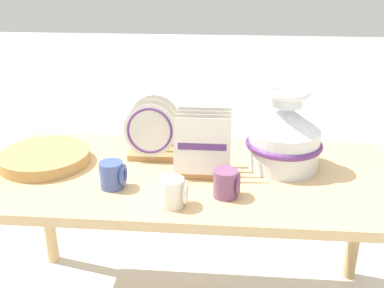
{
  "coord_description": "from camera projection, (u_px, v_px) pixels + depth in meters",
  "views": [
    {
      "loc": [
        0.12,
        -1.43,
        1.35
      ],
      "look_at": [
        0.0,
        0.0,
        0.75
      ],
      "focal_mm": 42.0,
      "sensor_mm": 36.0,
      "label": 1
    }
  ],
  "objects": [
    {
      "name": "dish_rack_round_plates",
      "position": [
        152.0,
        135.0,
        1.7
      ],
      "size": [
        0.2,
        0.16,
        0.22
      ],
      "color": "tan",
      "rests_on": "display_table"
    },
    {
      "name": "mug_cream_glaze",
      "position": [
        173.0,
        192.0,
        1.37
      ],
      "size": [
        0.09,
        0.08,
        0.09
      ],
      "color": "silver",
      "rests_on": "display_table"
    },
    {
      "name": "ceramic_vase",
      "position": [
        285.0,
        135.0,
        1.6
      ],
      "size": [
        0.28,
        0.28,
        0.29
      ],
      "color": "silver",
      "rests_on": "display_table"
    },
    {
      "name": "mug_plum_glaze",
      "position": [
        227.0,
        183.0,
        1.43
      ],
      "size": [
        0.09,
        0.08,
        0.09
      ],
      "color": "#7A4770",
      "rests_on": "display_table"
    },
    {
      "name": "display_table",
      "position": [
        192.0,
        191.0,
        1.63
      ],
      "size": [
        1.49,
        0.67,
        0.64
      ],
      "color": "tan",
      "rests_on": "ground_plane"
    },
    {
      "name": "mug_cobalt_glaze",
      "position": [
        113.0,
        175.0,
        1.48
      ],
      "size": [
        0.09,
        0.08,
        0.09
      ],
      "color": "#42569E",
      "rests_on": "display_table"
    },
    {
      "name": "dish_rack_square_plates",
      "position": [
        203.0,
        150.0,
        1.58
      ],
      "size": [
        0.19,
        0.16,
        0.22
      ],
      "color": "tan",
      "rests_on": "display_table"
    },
    {
      "name": "wicker_charger_stack",
      "position": [
        45.0,
        158.0,
        1.66
      ],
      "size": [
        0.33,
        0.33,
        0.04
      ],
      "color": "tan",
      "rests_on": "display_table"
    }
  ]
}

